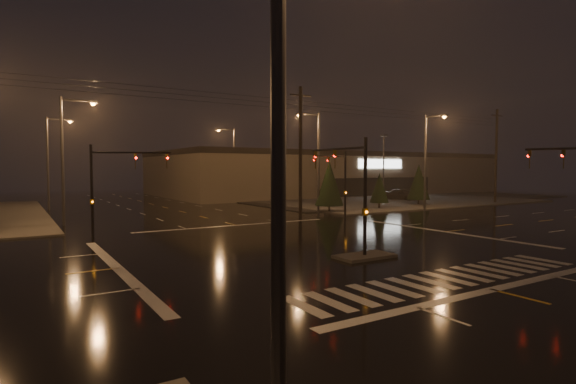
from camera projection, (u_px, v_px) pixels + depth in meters
name	position (u px, v px, depth m)	size (l,w,h in m)	color
ground	(318.00, 246.00, 25.83)	(140.00, 140.00, 0.00)	black
sidewalk_ne	(364.00, 198.00, 67.07)	(36.00, 36.00, 0.12)	#46443F
median_island	(365.00, 256.00, 22.43)	(3.00, 1.60, 0.15)	#46443F
crosswalk	(447.00, 278.00, 18.19)	(15.00, 2.60, 0.01)	beige
stop_bar_near	(492.00, 290.00, 16.49)	(16.00, 0.50, 0.01)	beige
stop_bar_far	(236.00, 225.00, 35.17)	(16.00, 0.50, 0.01)	beige
parking_lot	(398.00, 198.00, 68.01)	(50.00, 24.00, 0.08)	black
retail_building	(327.00, 172.00, 83.08)	(60.20, 28.30, 7.20)	#776F55
signal_mast_median	(353.00, 182.00, 23.03)	(0.25, 4.59, 6.00)	black
signal_mast_ne	(339.00, 176.00, 39.23)	(4.84, 1.86, 6.00)	black
signal_mast_nw	(109.00, 179.00, 29.24)	(4.84, 1.86, 6.00)	black
streetlight_0	(296.00, 81.00, 6.91)	(2.77, 0.32, 10.00)	#38383A
streetlight_1	(67.00, 151.00, 34.92)	(2.77, 0.32, 10.00)	#38383A
streetlight_2	(51.00, 156.00, 48.51)	(2.77, 0.32, 10.00)	#38383A
streetlight_3	(316.00, 155.00, 44.99)	(2.77, 0.32, 10.00)	#38383A
streetlight_4	(232.00, 159.00, 61.97)	(2.77, 0.32, 10.00)	#38383A
streetlight_6	(428.00, 156.00, 46.59)	(0.32, 2.77, 10.00)	#38383A
utility_pole_1	(300.00, 150.00, 41.60)	(2.20, 0.32, 12.00)	black
utility_pole_2	(496.00, 155.00, 57.38)	(2.20, 0.32, 12.00)	black
conifer_0	(329.00, 183.00, 45.59)	(2.89, 2.89, 5.22)	black
conifer_1	(379.00, 188.00, 49.39)	(2.09, 2.09, 3.96)	black
conifer_2	(419.00, 182.00, 54.54)	(2.73, 2.73, 4.97)	black
car_parked	(402.00, 194.00, 62.76)	(1.98, 4.92, 1.68)	black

